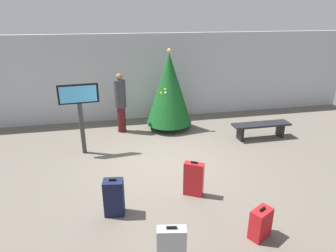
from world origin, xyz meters
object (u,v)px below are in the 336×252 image
at_px(holiday_tree, 169,89).
at_px(traveller_0, 121,102).
at_px(waiting_bench, 261,127).
at_px(suitcase_2, 261,223).
at_px(flight_info_kiosk, 80,105).
at_px(suitcase_0, 172,245).
at_px(suitcase_3, 194,179).
at_px(suitcase_1, 114,197).

bearing_deg(holiday_tree, traveller_0, 178.26).
xyz_separation_m(waiting_bench, suitcase_2, (-2.14, -3.95, -0.09)).
xyz_separation_m(holiday_tree, flight_info_kiosk, (-2.68, -1.33, 0.03)).
bearing_deg(suitcase_0, flight_info_kiosk, 109.50).
relative_size(holiday_tree, waiting_bench, 1.46).
bearing_deg(suitcase_2, suitcase_3, 117.25).
distance_m(flight_info_kiosk, suitcase_2, 5.21).
relative_size(waiting_bench, suitcase_0, 2.69).
bearing_deg(suitcase_3, traveller_0, 107.33).
bearing_deg(suitcase_0, holiday_tree, 78.08).
height_order(flight_info_kiosk, suitcase_1, flight_info_kiosk).
bearing_deg(suitcase_3, holiday_tree, 85.26).
xyz_separation_m(holiday_tree, suitcase_0, (-1.18, -5.57, -1.03)).
bearing_deg(holiday_tree, suitcase_3, -94.74).
relative_size(suitcase_0, suitcase_3, 0.84).
xyz_separation_m(waiting_bench, traveller_0, (-4.12, 1.45, 0.63)).
xyz_separation_m(holiday_tree, traveller_0, (-1.56, 0.05, -0.34)).
relative_size(suitcase_0, suitcase_1, 0.87).
height_order(holiday_tree, suitcase_2, holiday_tree).
distance_m(waiting_bench, suitcase_1, 5.33).
xyz_separation_m(traveller_0, suitcase_2, (1.98, -5.40, -0.73)).
bearing_deg(waiting_bench, suitcase_2, -118.41).
bearing_deg(waiting_bench, suitcase_1, -148.50).
distance_m(suitcase_1, suitcase_3, 1.68).
height_order(flight_info_kiosk, suitcase_3, flight_info_kiosk).
relative_size(traveller_0, suitcase_2, 3.22).
height_order(flight_info_kiosk, suitcase_2, flight_info_kiosk).
distance_m(traveller_0, suitcase_0, 5.67).
relative_size(traveller_0, suitcase_3, 2.40).
bearing_deg(suitcase_0, suitcase_3, 62.97).
xyz_separation_m(flight_info_kiosk, suitcase_1, (0.70, -2.87, -1.01)).
distance_m(holiday_tree, traveller_0, 1.59).
bearing_deg(waiting_bench, suitcase_0, -131.93).
bearing_deg(waiting_bench, traveller_0, 160.54).
height_order(waiting_bench, traveller_0, traveller_0).
bearing_deg(holiday_tree, suitcase_2, -85.45).
bearing_deg(suitcase_0, suitcase_2, 7.57).
height_order(traveller_0, suitcase_1, traveller_0).
distance_m(flight_info_kiosk, suitcase_0, 4.63).
height_order(holiday_tree, suitcase_1, holiday_tree).
distance_m(holiday_tree, flight_info_kiosk, 2.99).
bearing_deg(holiday_tree, suitcase_1, -115.29).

